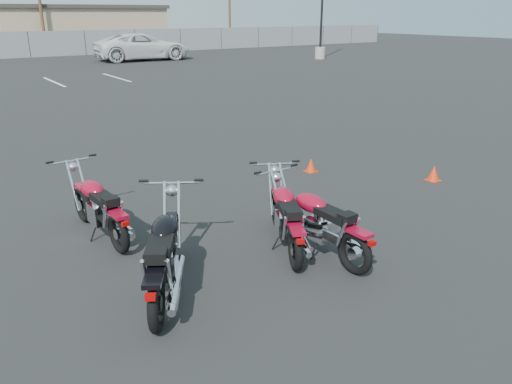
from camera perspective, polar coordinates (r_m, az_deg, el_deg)
ground at (r=6.82m, az=1.47°, el=-6.89°), size 120.00×120.00×0.00m
motorcycle_front_red at (r=7.45m, az=-17.49°, el=-1.72°), size 0.77×1.99×0.97m
motorcycle_second_black at (r=5.78m, az=-10.36°, el=-7.13°), size 1.48×2.01×1.05m
motorcycle_third_red at (r=6.66m, az=7.25°, el=-3.53°), size 0.77×1.98×0.97m
motorcycle_rear_red at (r=6.81m, az=3.49°, el=-2.88°), size 1.24×1.90×0.96m
training_cone_near at (r=8.08m, az=4.18°, el=-1.41°), size 0.24×0.24×0.29m
training_cone_far at (r=10.21m, az=19.65°, el=2.04°), size 0.25×0.25×0.30m
training_cone_extra at (r=10.23m, az=6.30°, el=3.08°), size 0.23×0.23×0.27m
light_pole_east at (r=36.37m, az=7.48°, el=18.75°), size 0.80×0.70×9.69m
tan_building_east at (r=50.79m, az=-19.82°, el=17.37°), size 14.40×9.40×3.70m
white_van at (r=35.91m, az=-12.88°, el=16.70°), size 3.37×7.51×2.79m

